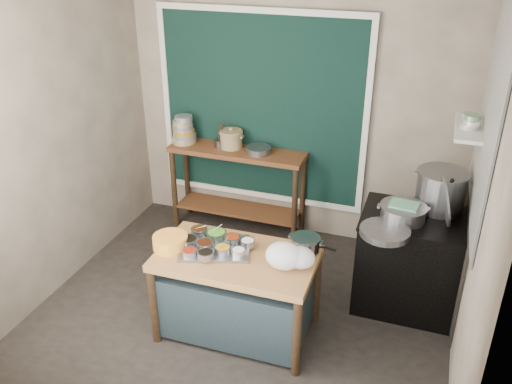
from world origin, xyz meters
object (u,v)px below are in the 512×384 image
(stove_block, at_px, (411,263))
(prep_table, at_px, (237,294))
(yellow_basin, at_px, (170,242))
(stock_pot, at_px, (441,190))
(saucepan, at_px, (305,244))
(back_counter, at_px, (238,190))
(utensil_cup, at_px, (221,143))
(ceramic_crock, at_px, (231,140))
(condiment_tray, at_px, (215,248))
(steamer, at_px, (403,212))

(stove_block, bearing_deg, prep_table, -146.82)
(stove_block, bearing_deg, yellow_basin, -153.32)
(prep_table, relative_size, stock_pot, 2.83)
(saucepan, bearing_deg, back_counter, 136.01)
(prep_table, distance_m, utensil_cup, 1.88)
(back_counter, relative_size, ceramic_crock, 5.77)
(condiment_tray, distance_m, stock_pot, 1.96)
(ceramic_crock, xyz_separation_m, stock_pot, (2.12, -0.55, 0.02))
(utensil_cup, bearing_deg, prep_table, -63.74)
(saucepan, height_order, utensil_cup, utensil_cup)
(stock_pot, bearing_deg, stove_block, -123.59)
(back_counter, relative_size, steamer, 3.71)
(back_counter, relative_size, stock_pot, 3.29)
(yellow_basin, xyz_separation_m, steamer, (1.71, 0.84, 0.14))
(stove_block, bearing_deg, ceramic_crock, 158.77)
(ceramic_crock, xyz_separation_m, steamer, (1.85, -0.84, -0.09))
(condiment_tray, bearing_deg, prep_table, -6.35)
(back_counter, relative_size, utensil_cup, 10.20)
(stock_pot, xyz_separation_m, steamer, (-0.27, -0.29, -0.11))
(condiment_tray, distance_m, yellow_basin, 0.36)
(stove_block, distance_m, utensil_cup, 2.29)
(stove_block, distance_m, condiment_tray, 1.74)
(saucepan, relative_size, stock_pot, 0.55)
(prep_table, xyz_separation_m, ceramic_crock, (-0.68, 1.62, 0.66))
(prep_table, relative_size, back_counter, 0.86)
(condiment_tray, bearing_deg, back_counter, 104.74)
(yellow_basin, xyz_separation_m, utensil_cup, (-0.25, 1.67, 0.19))
(ceramic_crock, bearing_deg, stove_block, -21.23)
(saucepan, relative_size, ceramic_crock, 0.96)
(prep_table, relative_size, condiment_tray, 2.29)
(back_counter, height_order, steamer, steamer)
(back_counter, distance_m, condiment_tray, 1.64)
(yellow_basin, bearing_deg, condiment_tray, 15.01)
(prep_table, height_order, saucepan, saucepan)
(stock_pot, height_order, steamer, stock_pot)
(prep_table, distance_m, stock_pot, 1.92)
(stove_block, bearing_deg, condiment_tray, -150.91)
(stove_block, distance_m, steamer, 0.54)
(ceramic_crock, bearing_deg, prep_table, -67.30)
(condiment_tray, bearing_deg, ceramic_crock, 106.96)
(ceramic_crock, height_order, steamer, ceramic_crock)
(back_counter, distance_m, stove_block, 2.04)
(back_counter, bearing_deg, ceramic_crock, 153.81)
(prep_table, bearing_deg, back_counter, 109.85)
(saucepan, bearing_deg, stock_pot, 48.31)
(back_counter, height_order, utensil_cup, utensil_cup)
(yellow_basin, relative_size, stock_pot, 0.63)
(prep_table, height_order, yellow_basin, yellow_basin)
(prep_table, height_order, back_counter, back_counter)
(back_counter, bearing_deg, stock_pot, -14.09)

